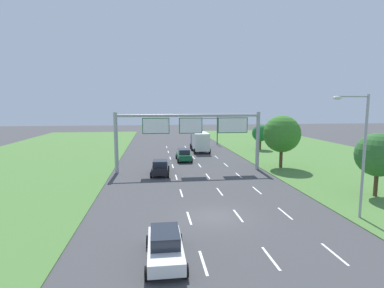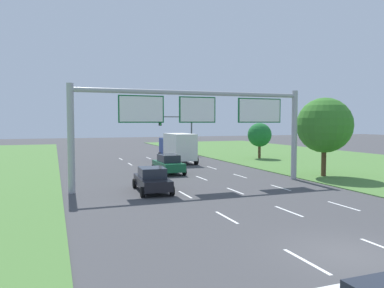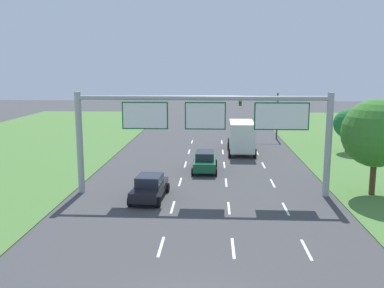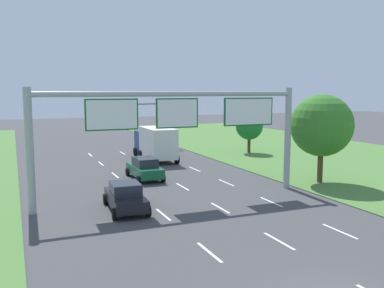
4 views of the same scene
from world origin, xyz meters
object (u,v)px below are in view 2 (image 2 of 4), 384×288
(box_truck, at_px, (177,147))
(roadside_tree_far, at_px, (260,135))
(roadside_tree_mid, at_px, (324,125))
(sign_gantry, at_px, (198,116))
(traffic_light_mast, at_px, (178,127))
(car_lead_silver, at_px, (168,164))
(car_near_red, at_px, (152,180))

(box_truck, height_order, roadside_tree_far, roadside_tree_far)
(roadside_tree_mid, distance_m, roadside_tree_far, 15.57)
(sign_gantry, distance_m, traffic_light_mast, 24.48)
(car_lead_silver, relative_size, sign_gantry, 0.26)
(box_truck, bearing_deg, roadside_tree_mid, -60.78)
(car_near_red, xyz_separation_m, car_lead_silver, (3.49, 7.98, 0.05))
(roadside_tree_mid, relative_size, roadside_tree_far, 1.48)
(box_truck, distance_m, roadside_tree_far, 10.96)
(car_near_red, relative_size, roadside_tree_mid, 0.70)
(car_near_red, distance_m, roadside_tree_far, 24.67)
(car_near_red, relative_size, roadside_tree_far, 1.03)
(car_lead_silver, bearing_deg, roadside_tree_mid, -28.78)
(box_truck, distance_m, sign_gantry, 15.76)
(sign_gantry, distance_m, roadside_tree_far, 21.18)
(car_lead_silver, distance_m, box_truck, 9.10)
(traffic_light_mast, bearing_deg, roadside_tree_mid, -77.76)
(traffic_light_mast, xyz_separation_m, roadside_tree_far, (7.94, -8.05, -0.92))
(box_truck, height_order, sign_gantry, sign_gantry)
(car_near_red, xyz_separation_m, sign_gantry, (3.71, 1.24, 4.15))
(car_near_red, distance_m, traffic_light_mast, 26.98)
(car_near_red, distance_m, sign_gantry, 5.71)
(box_truck, relative_size, roadside_tree_mid, 1.13)
(car_near_red, relative_size, box_truck, 0.62)
(car_near_red, height_order, car_lead_silver, car_lead_silver)
(box_truck, bearing_deg, car_near_red, -112.61)
(sign_gantry, xyz_separation_m, roadside_tree_mid, (11.32, 0.34, -0.67))
(box_truck, distance_m, roadside_tree_mid, 16.95)
(car_near_red, bearing_deg, roadside_tree_mid, 9.40)
(car_lead_silver, bearing_deg, car_near_red, -113.43)
(car_lead_silver, relative_size, traffic_light_mast, 0.80)
(traffic_light_mast, xyz_separation_m, roadside_tree_mid, (5.06, -23.30, 0.41))
(sign_gantry, height_order, roadside_tree_far, sign_gantry)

